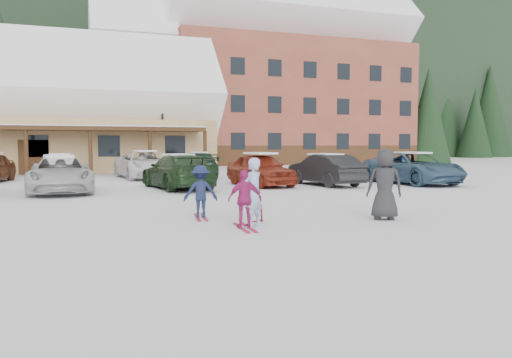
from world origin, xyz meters
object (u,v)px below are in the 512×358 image
object	(u,v)px
child_navy	(201,192)
parked_car_5	(325,170)
parked_car_2	(61,175)
parked_car_4	(260,169)
bystander_dark	(385,184)
parked_car_6	(412,168)
toddler_red	(256,205)
child_magenta	(245,199)
alpine_hotel	(266,80)
day_lodge	(8,116)
parked_car_3	(178,172)
parked_car_10	(145,165)
lamp_post	(163,126)
parked_car_9	(60,168)
adult_skier	(252,193)
parked_car_11	(199,165)

from	to	relation	value
child_navy	parked_car_5	bearing A→B (deg)	-125.60
parked_car_2	parked_car_4	size ratio (longest dim) A/B	1.16
bystander_dark	parked_car_6	size ratio (longest dim) A/B	0.33
toddler_red	parked_car_4	xyz separation A→B (m)	(3.72, 10.11, 0.34)
child_magenta	parked_car_5	xyz separation A→B (m)	(7.21, 10.16, 0.06)
alpine_hotel	parked_car_2	distance (m)	35.07
day_lodge	parked_car_2	size ratio (longest dim) A/B	5.62
alpine_hotel	parked_car_3	world-z (taller)	alpine_hotel
parked_car_5	parked_car_10	distance (m)	10.59
lamp_post	parked_car_9	xyz separation A→B (m)	(-6.60, -8.05, -2.56)
lamp_post	parked_car_3	distance (m)	15.01
child_navy	parked_car_2	distance (m)	9.26
bystander_dark	parked_car_3	size ratio (longest dim) A/B	0.36
alpine_hotel	parked_car_6	bearing A→B (deg)	-96.26
adult_skier	parked_car_2	distance (m)	11.30
parked_car_11	bystander_dark	bearing A→B (deg)	102.87
lamp_post	child_navy	size ratio (longest dim) A/B	4.17
lamp_post	bystander_dark	distance (m)	25.44
adult_skier	child_magenta	xyz separation A→B (m)	(-0.21, -0.07, -0.13)
parked_car_6	parked_car_3	bearing A→B (deg)	169.76
child_magenta	parked_car_9	world-z (taller)	parked_car_9
parked_car_3	parked_car_5	world-z (taller)	parked_car_3
lamp_post	parked_car_2	distance (m)	16.41
toddler_red	parked_car_2	world-z (taller)	parked_car_2
day_lodge	adult_skier	distance (m)	30.04
bystander_dark	parked_car_9	world-z (taller)	bystander_dark
toddler_red	parked_car_2	xyz separation A→B (m)	(-4.88, 9.61, 0.30)
day_lodge	parked_car_2	xyz separation A→B (m)	(4.11, -18.25, -3.22)
toddler_red	parked_car_10	world-z (taller)	parked_car_10
child_navy	parked_car_11	world-z (taller)	parked_car_11
adult_skier	bystander_dark	distance (m)	3.56
alpine_hotel	lamp_post	size ratio (longest dim) A/B	5.50
parked_car_3	parked_car_9	size ratio (longest dim) A/B	1.20
parked_car_9	parked_car_3	bearing A→B (deg)	125.96
parked_car_2	parked_car_5	bearing A→B (deg)	-2.97
adult_skier	lamp_post	bearing A→B (deg)	-126.00
parked_car_10	parked_car_11	world-z (taller)	parked_car_10
bystander_dark	parked_car_10	size ratio (longest dim) A/B	0.32
adult_skier	child_magenta	world-z (taller)	adult_skier
adult_skier	parked_car_10	bearing A→B (deg)	-120.66
parked_car_2	parked_car_3	world-z (taller)	parked_car_3
toddler_red	parked_car_4	bearing A→B (deg)	-138.65
day_lodge	parked_car_9	distance (m)	12.41
day_lodge	parked_car_11	distance (m)	16.15
child_navy	bystander_dark	bearing A→B (deg)	164.96
child_magenta	parked_car_10	world-z (taller)	parked_car_10
adult_skier	parked_car_4	world-z (taller)	adult_skier
parked_car_9	parked_car_10	bearing A→B (deg)	-175.90
child_navy	parked_car_5	world-z (taller)	parked_car_5
parked_car_3	parked_car_4	bearing A→B (deg)	175.31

